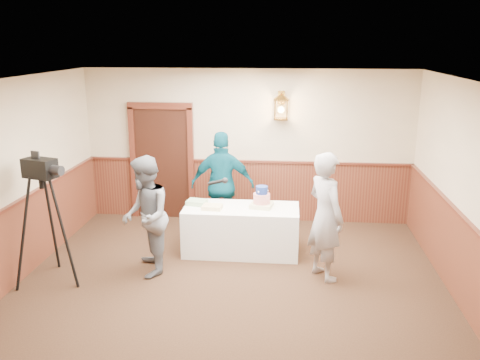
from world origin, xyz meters
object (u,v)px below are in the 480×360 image
object	(u,v)px
tiered_cake	(262,199)
assistant_p	(223,185)
tv_camera_rig	(46,228)
baker	(325,216)
display_table	(241,230)
interviewer	(146,217)
sheet_cake_yellow	(212,207)
sheet_cake_green	(197,202)

from	to	relation	value
tiered_cake	assistant_p	world-z (taller)	assistant_p
tv_camera_rig	tiered_cake	bearing A→B (deg)	42.45
baker	assistant_p	distance (m)	2.18
display_table	baker	world-z (taller)	baker
tiered_cake	tv_camera_rig	bearing A→B (deg)	-155.08
interviewer	assistant_p	xyz separation A→B (m)	(0.90, 1.56, 0.04)
baker	tv_camera_rig	distance (m)	3.85
sheet_cake_yellow	interviewer	size ratio (longest dim) A/B	0.17
tiered_cake	baker	world-z (taller)	baker
sheet_cake_yellow	interviewer	world-z (taller)	interviewer
sheet_cake_yellow	tiered_cake	bearing A→B (deg)	12.72
sheet_cake_green	tv_camera_rig	distance (m)	2.29
sheet_cake_green	assistant_p	distance (m)	0.70
assistant_p	sheet_cake_yellow	bearing A→B (deg)	83.32
display_table	tv_camera_rig	world-z (taller)	tv_camera_rig
sheet_cake_green	interviewer	distance (m)	1.12
display_table	baker	distance (m)	1.57
interviewer	tv_camera_rig	world-z (taller)	tv_camera_rig
display_table	assistant_p	bearing A→B (deg)	119.61
sheet_cake_green	baker	bearing A→B (deg)	-23.40
tiered_cake	tv_camera_rig	world-z (taller)	tv_camera_rig
sheet_cake_yellow	tv_camera_rig	world-z (taller)	tv_camera_rig
sheet_cake_green	tv_camera_rig	size ratio (longest dim) A/B	0.17
display_table	assistant_p	world-z (taller)	assistant_p
tiered_cake	interviewer	size ratio (longest dim) A/B	0.22
display_table	tiered_cake	distance (m)	0.60
interviewer	tv_camera_rig	xyz separation A→B (m)	(-1.28, -0.40, -0.07)
display_table	baker	size ratio (longest dim) A/B	0.98
display_table	sheet_cake_green	world-z (taller)	sheet_cake_green
baker	assistant_p	bearing A→B (deg)	15.25
assistant_p	tv_camera_rig	bearing A→B (deg)	39.55
sheet_cake_green	baker	xyz separation A→B (m)	(1.97, -0.85, 0.13)
sheet_cake_green	assistant_p	size ratio (longest dim) A/B	0.16
display_table	assistant_p	distance (m)	0.94
tiered_cake	sheet_cake_green	bearing A→B (deg)	178.41
baker	interviewer	bearing A→B (deg)	59.42
tv_camera_rig	sheet_cake_green	bearing A→B (deg)	54.10
sheet_cake_green	baker	world-z (taller)	baker
sheet_cake_yellow	baker	world-z (taller)	baker
tiered_cake	baker	xyz separation A→B (m)	(0.93, -0.82, 0.03)
baker	tv_camera_rig	world-z (taller)	baker
tiered_cake	sheet_cake_green	distance (m)	1.04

